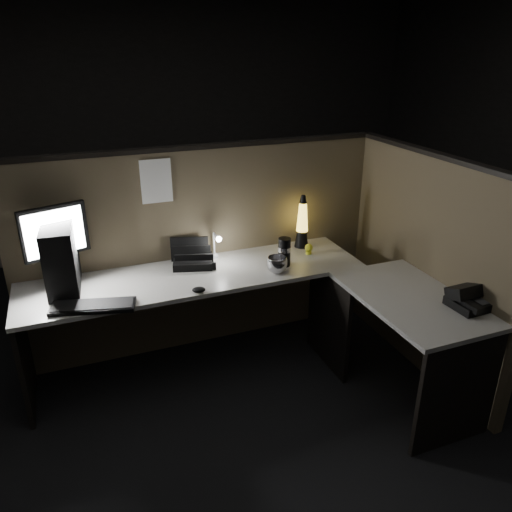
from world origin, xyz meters
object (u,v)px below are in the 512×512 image
object	(u,v)px
monitor	(56,238)
lava_lamp	(302,226)
desk_phone	(469,298)
pc_tower	(61,258)
keyboard	(93,306)

from	to	relation	value
monitor	lava_lamp	distance (m)	1.72
lava_lamp	desk_phone	world-z (taller)	lava_lamp
monitor	desk_phone	world-z (taller)	monitor
pc_tower	desk_phone	size ratio (longest dim) A/B	1.66
keyboard	lava_lamp	xyz separation A→B (m)	(1.56, 0.42, 0.16)
keyboard	monitor	bearing A→B (deg)	125.30
monitor	desk_phone	distance (m)	2.53
lava_lamp	desk_phone	size ratio (longest dim) A/B	1.59
monitor	lava_lamp	bearing A→B (deg)	-17.73
pc_tower	lava_lamp	xyz separation A→B (m)	(1.70, 0.09, -0.04)
keyboard	pc_tower	bearing A→B (deg)	127.43
pc_tower	keyboard	bearing A→B (deg)	-62.34
keyboard	lava_lamp	world-z (taller)	lava_lamp
pc_tower	monitor	xyz separation A→B (m)	(-0.01, 0.08, 0.10)
monitor	pc_tower	bearing A→B (deg)	-97.63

